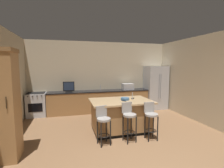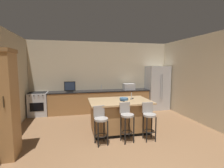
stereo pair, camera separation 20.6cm
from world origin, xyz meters
name	(u,v)px [view 1 (the left image)]	position (x,y,z in m)	size (l,w,h in m)	color
wall_back	(100,76)	(0.00, 4.89, 1.48)	(6.46, 0.12, 2.96)	beige
wall_left	(1,84)	(-3.03, 2.44, 1.48)	(0.12, 5.29, 2.96)	beige
wall_right	(200,79)	(3.03, 2.44, 1.48)	(0.12, 5.29, 2.96)	beige
counter_back	(100,101)	(-0.11, 4.51, 0.45)	(4.20, 0.62, 0.90)	#9E7042
kitchen_island	(121,115)	(0.12, 2.28, 0.48)	(1.78, 1.19, 0.93)	black
refrigerator	(155,87)	(2.46, 4.45, 0.96)	(0.92, 0.76, 1.92)	#B7BABF
range_oven	(37,104)	(-2.57, 4.51, 0.46)	(0.70, 0.63, 0.92)	#B7BABF
cabinet_tower	(2,103)	(-2.68, 1.42, 1.19)	(0.61, 0.60, 2.30)	#9E7042
microwave	(128,87)	(1.14, 4.51, 1.03)	(0.48, 0.36, 0.27)	#B7BABF
tv_monitor	(69,87)	(-1.35, 4.46, 1.09)	(0.44, 0.16, 0.42)	black
sink_faucet_back	(100,88)	(-0.05, 4.61, 1.02)	(0.02, 0.02, 0.24)	#B2B2B7
sink_faucet_island	(132,96)	(0.48, 2.28, 1.04)	(0.02, 0.02, 0.22)	#B2B2B7
bar_stool_left	(103,122)	(-0.56, 1.57, 0.57)	(0.34, 0.36, 0.95)	gray
bar_stool_center	(129,118)	(0.11, 1.57, 0.61)	(0.34, 0.36, 1.01)	gray
bar_stool_right	(151,117)	(0.71, 1.54, 0.59)	(0.34, 0.34, 0.98)	gray
fruit_bowl	(125,99)	(0.25, 2.29, 0.97)	(0.25, 0.25, 0.07)	#3F668C
cell_phone	(124,101)	(0.17, 2.15, 0.94)	(0.07, 0.15, 0.01)	black
tv_remote	(133,98)	(0.54, 2.40, 0.94)	(0.04, 0.17, 0.02)	black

